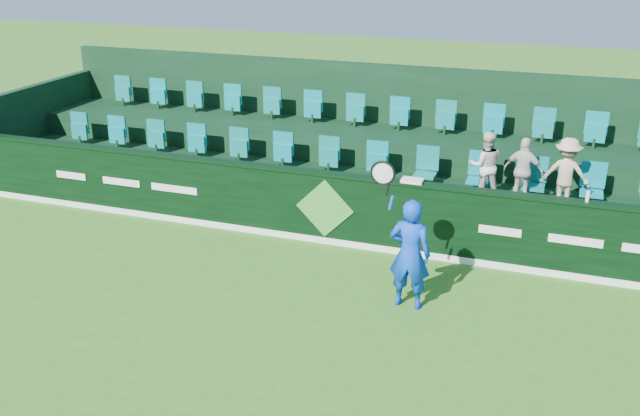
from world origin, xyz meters
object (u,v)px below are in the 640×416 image
at_px(spectator_left, 485,165).
at_px(spectator_right, 566,173).
at_px(towel, 412,180).
at_px(spectator_middle, 524,171).
at_px(tennis_player, 409,253).
at_px(drinks_bottle, 588,196).

bearing_deg(spectator_left, spectator_right, 163.61).
bearing_deg(towel, spectator_middle, 32.42).
height_order(spectator_left, towel, spectator_left).
bearing_deg(tennis_player, drinks_bottle, 37.15).
height_order(towel, drinks_bottle, drinks_bottle).
relative_size(spectator_right, drinks_bottle, 6.71).
height_order(spectator_left, spectator_middle, spectator_left).
bearing_deg(spectator_right, towel, 29.47).
bearing_deg(drinks_bottle, spectator_middle, 133.85).
xyz_separation_m(spectator_middle, spectator_right, (0.72, 0.00, 0.03)).
relative_size(tennis_player, spectator_left, 1.88).
bearing_deg(towel, spectator_left, 45.75).
distance_m(towel, drinks_bottle, 2.84).
height_order(spectator_left, drinks_bottle, spectator_left).
bearing_deg(tennis_player, spectator_left, 76.81).
bearing_deg(spectator_middle, drinks_bottle, 146.53).
xyz_separation_m(spectator_middle, towel, (-1.76, -1.12, -0.02)).
bearing_deg(tennis_player, spectator_right, 54.94).
bearing_deg(towel, drinks_bottle, 0.00).
relative_size(spectator_middle, drinks_bottle, 6.36).
distance_m(tennis_player, spectator_left, 3.10).
xyz_separation_m(spectator_right, drinks_bottle, (0.36, -1.12, 0.01)).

